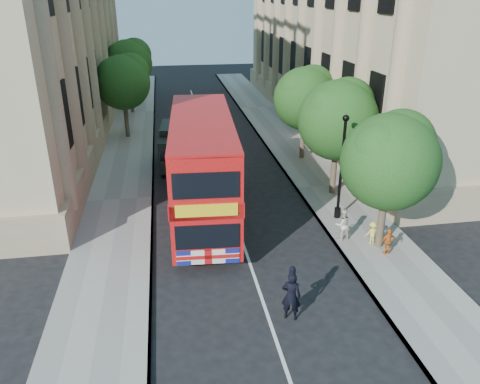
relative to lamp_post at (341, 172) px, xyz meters
name	(u,v)px	position (x,y,z in m)	size (l,w,h in m)	color
ground	(263,302)	(-5.00, -6.00, -2.51)	(120.00, 120.00, 0.00)	black
pavement_right	(325,187)	(0.75, 4.00, -2.45)	(3.50, 80.00, 0.12)	gray
pavement_left	(121,200)	(-10.75, 4.00, -2.45)	(3.50, 80.00, 0.12)	gray
building_right	(373,10)	(8.80, 18.00, 6.49)	(12.00, 38.00, 18.00)	tan
building_left	(6,13)	(-18.80, 18.00, 6.49)	(12.00, 38.00, 18.00)	tan
tree_right_near	(391,156)	(0.84, -2.97, 1.74)	(4.00, 4.00, 6.08)	#473828
tree_right_mid	(339,116)	(0.84, 3.03, 1.93)	(4.20, 4.20, 6.37)	#473828
tree_right_far	(305,95)	(0.84, 9.03, 1.80)	(4.00, 4.00, 6.15)	#473828
tree_left_far	(123,79)	(-10.96, 16.03, 1.93)	(4.00, 4.00, 6.30)	#473828
tree_left_back	(129,61)	(-10.96, 24.03, 2.20)	(4.20, 4.20, 6.65)	#473828
lamp_post	(341,172)	(0.00, 0.00, 0.00)	(0.32, 0.32, 5.16)	black
double_decker_bus	(203,165)	(-6.45, 1.41, 0.22)	(3.47, 10.85, 4.94)	#B50C0C
box_van	(176,148)	(-7.52, 8.93, -1.23)	(2.22, 4.70, 2.61)	black
police_constable	(291,296)	(-4.26, -7.01, -1.60)	(0.66, 0.43, 1.82)	black
woman_pedestrian	(342,224)	(-0.60, -2.15, -1.65)	(0.72, 0.56, 1.48)	silver
child_a	(388,241)	(0.86, -3.69, -1.80)	(0.70, 0.29, 1.19)	orange
child_b	(372,233)	(0.59, -2.73, -1.87)	(0.68, 0.39, 1.05)	#F1E052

